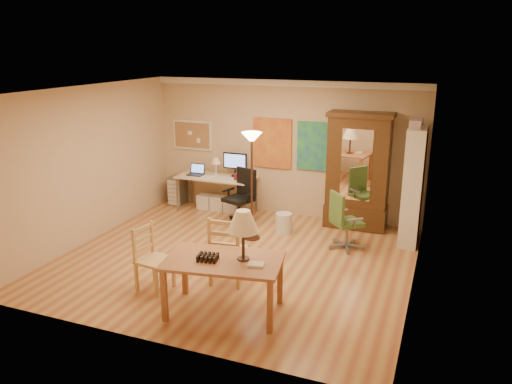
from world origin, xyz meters
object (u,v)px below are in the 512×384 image
at_px(office_chair_green, 345,233).
at_px(bookshelf, 413,187).
at_px(office_chair_black, 240,209).
at_px(computer_desk, 219,190).
at_px(dining_table, 231,249).
at_px(armoire, 358,178).

bearing_deg(office_chair_green, bookshelf, 34.87).
bearing_deg(office_chair_black, office_chair_green, -13.03).
relative_size(computer_desk, office_chair_green, 1.63).
bearing_deg(computer_desk, office_chair_black, -37.96).
xyz_separation_m(dining_table, armoire, (0.91, 3.77, 0.07)).
height_order(dining_table, computer_desk, dining_table).
height_order(office_chair_green, bookshelf, bookshelf).
xyz_separation_m(computer_desk, office_chair_black, (0.72, -0.56, -0.17)).
bearing_deg(bookshelf, office_chair_black, -176.36).
height_order(dining_table, bookshelf, bookshelf).
bearing_deg(office_chair_green, office_chair_black, 166.97).
xyz_separation_m(computer_desk, office_chair_green, (2.86, -1.05, -0.19)).
bearing_deg(dining_table, computer_desk, 117.53).
relative_size(dining_table, bookshelf, 0.79).
height_order(office_chair_black, office_chair_green, office_chair_black).
distance_m(computer_desk, bookshelf, 3.91).
bearing_deg(dining_table, armoire, 76.38).
height_order(dining_table, office_chair_green, dining_table).
distance_m(office_chair_black, bookshelf, 3.23).
distance_m(office_chair_green, bookshelf, 1.43).
bearing_deg(bookshelf, computer_desk, 174.69).
relative_size(office_chair_green, bookshelf, 0.49).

